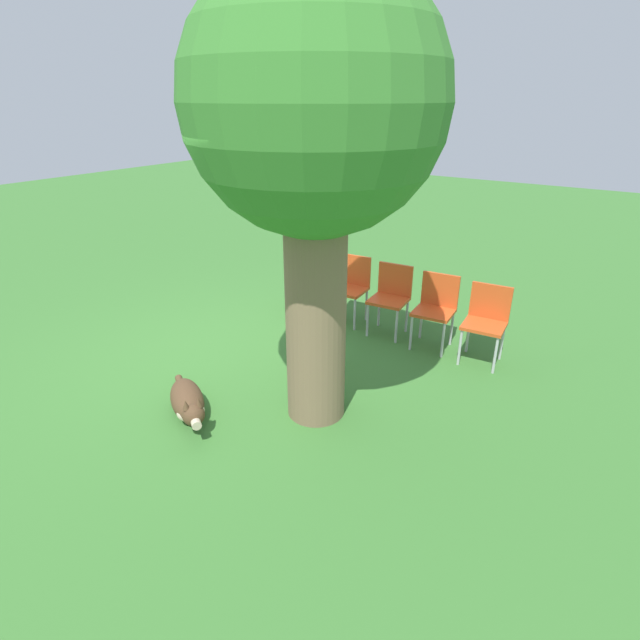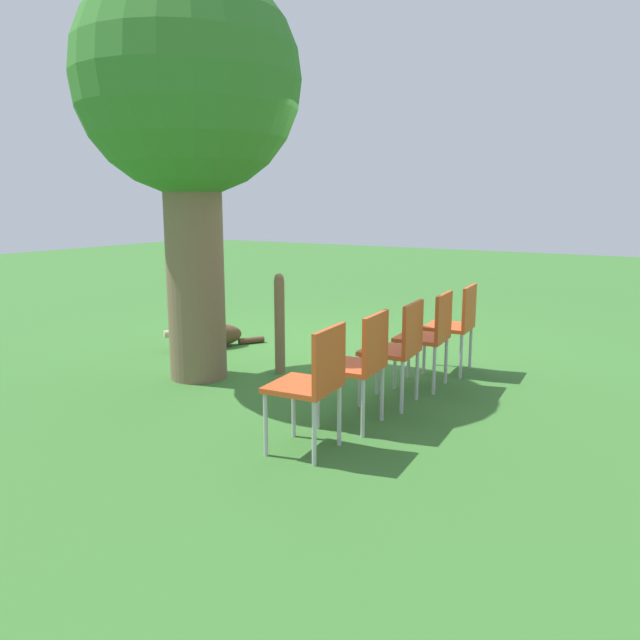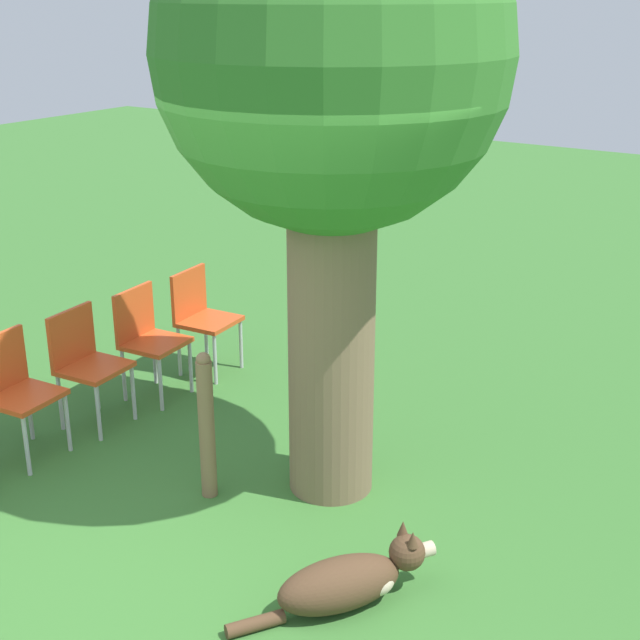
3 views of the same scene
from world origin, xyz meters
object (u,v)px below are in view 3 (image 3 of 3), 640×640
object	(u,v)px
oak_tree	(333,74)
fence_post	(207,425)
dog	(350,580)
red_chair_3	(147,334)
red_chair_2	(85,358)
red_chair_1	(15,386)
red_chair_4	(201,313)

from	to	relation	value
oak_tree	fence_post	distance (m)	2.24
dog	fence_post	xyz separation A→B (m)	(-1.31, 0.43, 0.35)
red_chair_3	fence_post	bearing A→B (deg)	-38.24
fence_post	red_chair_2	bearing A→B (deg)	167.78
red_chair_1	red_chair_4	size ratio (longest dim) A/B	1.00
oak_tree	red_chair_1	size ratio (longest dim) A/B	4.28
red_chair_2	red_chair_1	bearing A→B (deg)	-98.10
red_chair_2	red_chair_3	distance (m)	0.60
oak_tree	red_chair_1	xyz separation A→B (m)	(-2.01, -0.82, -2.08)
red_chair_4	fence_post	bearing A→B (deg)	-53.32
red_chair_1	dog	bearing A→B (deg)	-7.26
dog	red_chair_3	bearing A→B (deg)	96.76
dog	red_chair_3	size ratio (longest dim) A/B	1.18
dog	red_chair_2	size ratio (longest dim) A/B	1.18
red_chair_3	red_chair_4	xyz separation A→B (m)	(0.04, 0.60, 0.00)
red_chair_3	dog	bearing A→B (deg)	-31.11
oak_tree	red_chair_1	distance (m)	3.01
red_chair_4	red_chair_1	bearing A→B (deg)	-98.10
oak_tree	red_chair_2	xyz separation A→B (m)	(-1.98, -0.22, -2.08)
red_chair_4	red_chair_2	bearing A→B (deg)	-98.10
dog	red_chair_4	size ratio (longest dim) A/B	1.18
oak_tree	red_chair_2	size ratio (longest dim) A/B	4.28
dog	red_chair_1	bearing A→B (deg)	120.61
dog	red_chair_4	distance (m)	3.28
red_chair_1	red_chair_3	xyz separation A→B (m)	(0.07, 1.20, 0.00)
dog	red_chair_4	xyz separation A→B (m)	(-2.63, 1.93, 0.37)
fence_post	red_chair_4	bearing A→B (deg)	131.29
red_chair_4	oak_tree	bearing A→B (deg)	-31.85
fence_post	red_chair_1	size ratio (longest dim) A/B	1.13
oak_tree	dog	distance (m)	2.73
red_chair_1	red_chair_2	world-z (taller)	same
red_chair_1	red_chair_4	xyz separation A→B (m)	(0.11, 1.80, 0.00)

